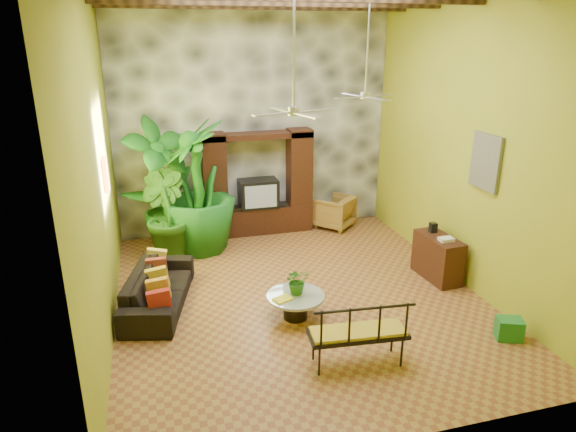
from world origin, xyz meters
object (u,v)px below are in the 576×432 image
object	(u,v)px
ceiling_fan_front	(294,97)
tall_plant_c	(197,187)
iron_bench	(360,331)
entertainment_center	(258,191)
side_console	(438,257)
sofa	(159,288)
coffee_table	(295,303)
tall_plant_a	(161,185)
green_bin	(509,329)
ceiling_fan_back	(366,84)
wicker_armchair	(334,212)
tall_plant_b	(164,215)

from	to	relation	value
ceiling_fan_front	tall_plant_c	distance (m)	3.73
tall_plant_c	iron_bench	distance (m)	4.95
entertainment_center	side_console	world-z (taller)	entertainment_center
sofa	coffee_table	bearing A→B (deg)	-101.28
ceiling_fan_front	tall_plant_a	bearing A→B (deg)	120.94
ceiling_fan_front	green_bin	size ratio (longest dim) A/B	5.11
ceiling_fan_front	tall_plant_a	distance (m)	4.18
ceiling_fan_back	tall_plant_a	xyz separation A→B (m)	(-3.68, 1.53, -2.03)
ceiling_fan_front	wicker_armchair	bearing A→B (deg)	60.12
ceiling_fan_front	sofa	xyz separation A→B (m)	(-2.10, 0.68, -3.09)
sofa	tall_plant_b	world-z (taller)	tall_plant_b
coffee_table	iron_bench	bearing A→B (deg)	-71.82
tall_plant_b	sofa	bearing A→B (deg)	-96.58
side_console	tall_plant_b	bearing A→B (deg)	150.58
entertainment_center	wicker_armchair	bearing A→B (deg)	-4.59
ceiling_fan_back	coffee_table	xyz separation A→B (m)	(-1.84, -1.89, -3.15)
sofa	tall_plant_b	size ratio (longest dim) A/B	1.16
tall_plant_a	coffee_table	world-z (taller)	tall_plant_a
wicker_armchair	tall_plant_a	size ratio (longest dim) A/B	0.30
iron_bench	tall_plant_a	bearing A→B (deg)	120.72
tall_plant_b	green_bin	xyz separation A→B (m)	(4.69, -4.31, -0.76)
wicker_armchair	iron_bench	xyz separation A→B (m)	(-1.52, -5.13, 0.18)
ceiling_fan_front	green_bin	xyz separation A→B (m)	(2.82, -1.69, -3.24)
ceiling_fan_front	tall_plant_b	xyz separation A→B (m)	(-1.88, 2.62, -2.49)
entertainment_center	green_bin	bearing A→B (deg)	-63.39
wicker_armchair	tall_plant_a	xyz separation A→B (m)	(-3.83, -0.27, 1.00)
tall_plant_b	side_console	distance (m)	5.25
tall_plant_a	green_bin	world-z (taller)	tall_plant_a
tall_plant_a	green_bin	xyz separation A→B (m)	(4.69, -4.82, -1.21)
ceiling_fan_front	tall_plant_b	size ratio (longest dim) A/B	1.02
coffee_table	ceiling_fan_front	bearing A→B (deg)	81.40
tall_plant_c	sofa	bearing A→B (deg)	-112.52
ceiling_fan_back	iron_bench	world-z (taller)	ceiling_fan_back
sofa	tall_plant_a	xyz separation A→B (m)	(0.22, 2.45, 1.06)
tall_plant_c	green_bin	size ratio (longest dim) A/B	7.42
tall_plant_b	tall_plant_c	xyz separation A→B (m)	(0.69, 0.26, 0.43)
ceiling_fan_front	side_console	size ratio (longest dim) A/B	1.85
sofa	tall_plant_b	distance (m)	2.04
tall_plant_b	green_bin	world-z (taller)	tall_plant_b
coffee_table	iron_bench	size ratio (longest dim) A/B	0.67
iron_bench	tall_plant_c	bearing A→B (deg)	114.65
wicker_armchair	coffee_table	bearing A→B (deg)	18.90
entertainment_center	side_console	distance (m)	4.15
tall_plant_b	green_bin	distance (m)	6.42
sofa	coffee_table	distance (m)	2.27
wicker_armchair	tall_plant_b	distance (m)	3.94
sofa	tall_plant_a	world-z (taller)	tall_plant_a
wicker_armchair	ceiling_fan_back	bearing A→B (deg)	42.53
ceiling_fan_back	tall_plant_c	world-z (taller)	ceiling_fan_back
tall_plant_b	tall_plant_c	size ratio (longest dim) A/B	0.68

